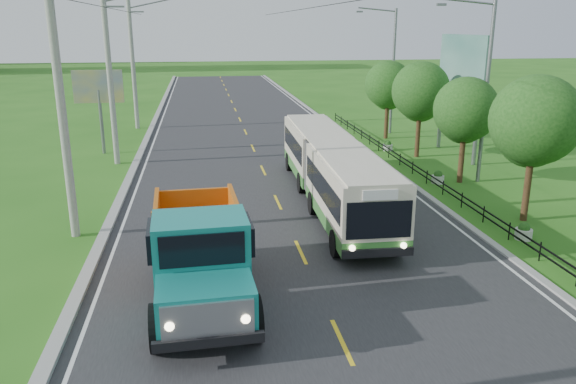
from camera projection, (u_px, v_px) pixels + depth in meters
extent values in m
plane|color=#286518|center=(342.00, 342.00, 14.39)|extent=(240.00, 240.00, 0.00)
cube|color=#28282B|center=(259.00, 162.00, 33.33)|extent=(14.00, 120.00, 0.02)
cube|color=#9E9E99|center=(135.00, 166.00, 32.25)|extent=(0.40, 120.00, 0.15)
cube|color=#9E9E99|center=(375.00, 157.00, 34.38)|extent=(0.30, 120.00, 0.10)
cube|color=silver|center=(145.00, 166.00, 32.34)|extent=(0.12, 120.00, 0.00)
cube|color=silver|center=(367.00, 158.00, 34.31)|extent=(0.12, 120.00, 0.00)
cube|color=yellow|center=(342.00, 341.00, 14.39)|extent=(0.12, 2.20, 0.00)
cube|color=black|center=(427.00, 178.00, 28.75)|extent=(0.04, 40.00, 0.60)
cylinder|color=gray|center=(61.00, 106.00, 20.26)|extent=(0.32, 0.32, 10.00)
cylinder|color=gray|center=(110.00, 77.00, 31.63)|extent=(0.32, 0.32, 10.00)
cube|color=slate|center=(113.00, 7.00, 30.62)|extent=(1.20, 0.10, 0.10)
cylinder|color=gray|center=(133.00, 64.00, 43.00)|extent=(0.32, 0.32, 10.00)
cube|color=slate|center=(136.00, 12.00, 41.99)|extent=(1.20, 0.10, 0.10)
cylinder|color=#382314|center=(528.00, 181.00, 22.94)|extent=(0.28, 0.28, 3.36)
sphere|color=#1A4814|center=(536.00, 120.00, 22.22)|extent=(3.60, 3.60, 3.60)
sphere|color=#1A4814|center=(531.00, 136.00, 22.93)|extent=(2.64, 2.64, 2.64)
cylinder|color=#382314|center=(462.00, 154.00, 28.67)|extent=(0.28, 0.28, 3.02)
sphere|color=#1A4814|center=(466.00, 109.00, 28.03)|extent=(3.24, 3.24, 3.24)
sphere|color=#1A4814|center=(464.00, 121.00, 28.71)|extent=(2.38, 2.38, 2.38)
cylinder|color=#382314|center=(418.00, 131.00, 34.32)|extent=(0.28, 0.28, 3.25)
sphere|color=#1A4814|center=(421.00, 91.00, 33.63)|extent=(3.48, 3.48, 3.48)
sphere|color=#1A4814|center=(420.00, 101.00, 34.33)|extent=(2.55, 2.55, 2.55)
cylinder|color=#382314|center=(387.00, 117.00, 40.03)|extent=(0.28, 0.28, 3.08)
sphere|color=#1A4814|center=(388.00, 84.00, 39.37)|extent=(3.30, 3.30, 3.30)
sphere|color=#1A4814|center=(388.00, 93.00, 40.06)|extent=(2.42, 2.42, 2.42)
cylinder|color=slate|center=(486.00, 95.00, 27.97)|extent=(0.20, 0.20, 9.00)
cylinder|color=slate|center=(468.00, 1.00, 26.51)|extent=(2.80, 0.10, 0.34)
cube|color=slate|center=(441.00, 5.00, 26.36)|extent=(0.45, 0.16, 0.12)
cylinder|color=slate|center=(393.00, 72.00, 41.23)|extent=(0.20, 0.20, 9.00)
cylinder|color=slate|center=(377.00, 10.00, 39.77)|extent=(2.80, 0.10, 0.34)
cube|color=slate|center=(360.00, 12.00, 39.62)|extent=(0.45, 0.16, 0.12)
cylinder|color=silver|center=(523.00, 234.00, 21.29)|extent=(0.64, 0.64, 0.40)
sphere|color=#1A4814|center=(524.00, 228.00, 21.22)|extent=(0.44, 0.44, 0.44)
cylinder|color=silver|center=(438.00, 179.00, 28.87)|extent=(0.64, 0.64, 0.40)
sphere|color=#1A4814|center=(438.00, 175.00, 28.80)|extent=(0.44, 0.44, 0.44)
cylinder|color=silver|center=(388.00, 147.00, 36.45)|extent=(0.64, 0.64, 0.40)
sphere|color=#1A4814|center=(388.00, 144.00, 36.37)|extent=(0.44, 0.44, 0.44)
cylinder|color=slate|center=(101.00, 122.00, 35.15)|extent=(0.20, 0.20, 4.00)
cube|color=yellow|center=(98.00, 87.00, 34.52)|extent=(3.00, 0.15, 2.00)
cylinder|color=slate|center=(477.00, 122.00, 32.08)|extent=(0.24, 0.24, 5.00)
cylinder|color=slate|center=(441.00, 110.00, 36.81)|extent=(0.24, 0.24, 5.00)
cube|color=#144C47|center=(463.00, 61.00, 33.51)|extent=(0.20, 6.00, 3.00)
cube|color=#387E32|center=(351.00, 214.00, 21.76)|extent=(2.58, 7.26, 0.53)
cube|color=beige|center=(352.00, 185.00, 21.42)|extent=(2.58, 7.26, 1.85)
cube|color=black|center=(352.00, 185.00, 21.42)|extent=(2.60, 6.68, 0.91)
cube|color=#387E32|center=(315.00, 166.00, 29.29)|extent=(2.56, 6.78, 0.53)
cube|color=beige|center=(316.00, 144.00, 28.95)|extent=(2.56, 6.78, 1.85)
cube|color=black|center=(316.00, 143.00, 28.95)|extent=(2.59, 6.20, 0.91)
cube|color=#4C4C4C|center=(331.00, 166.00, 25.37)|extent=(2.28, 1.02, 2.28)
cube|color=black|center=(379.00, 220.00, 18.03)|extent=(2.16, 0.11, 1.25)
cylinder|color=black|center=(336.00, 244.00, 19.55)|extent=(0.33, 1.01, 1.00)
cylinder|color=black|center=(396.00, 241.00, 19.82)|extent=(0.33, 1.01, 1.00)
cylinder|color=black|center=(313.00, 203.00, 24.03)|extent=(0.33, 1.01, 1.00)
cylinder|color=black|center=(362.00, 201.00, 24.30)|extent=(0.33, 1.01, 1.00)
cylinder|color=black|center=(301.00, 183.00, 27.13)|extent=(0.33, 1.01, 1.00)
cylinder|color=black|center=(345.00, 181.00, 27.40)|extent=(0.33, 1.01, 1.00)
cylinder|color=black|center=(289.00, 162.00, 31.33)|extent=(0.33, 1.01, 1.00)
cylinder|color=black|center=(327.00, 161.00, 31.60)|extent=(0.33, 1.01, 1.00)
cube|color=#16847D|center=(206.00, 305.00, 13.69)|extent=(2.44, 1.69, 1.13)
cube|color=#16847D|center=(201.00, 257.00, 15.13)|extent=(2.57, 1.92, 2.27)
cube|color=black|center=(200.00, 237.00, 14.97)|extent=(2.80, 1.59, 0.79)
cube|color=black|center=(201.00, 279.00, 16.28)|extent=(1.42, 6.84, 0.28)
cube|color=#BF5D11|center=(197.00, 220.00, 17.77)|extent=(2.75, 3.51, 1.47)
cylinder|color=black|center=(158.00, 328.00, 13.86)|extent=(0.45, 1.26, 1.25)
cylinder|color=black|center=(253.00, 318.00, 14.30)|extent=(0.45, 1.26, 1.25)
cylinder|color=black|center=(161.00, 257.00, 18.12)|extent=(0.45, 1.26, 1.25)
cylinder|color=black|center=(234.00, 251.00, 18.56)|extent=(0.45, 1.26, 1.25)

